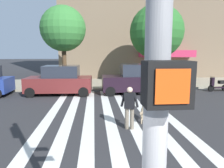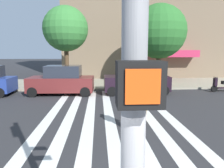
# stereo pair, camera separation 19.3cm
# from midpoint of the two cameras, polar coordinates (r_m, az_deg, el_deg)

# --- Properties ---
(ground_plane) EXTENTS (160.00, 160.00, 0.00)m
(ground_plane) POSITION_cam_midpoint_polar(r_m,az_deg,el_deg) (9.35, -1.19, -9.56)
(ground_plane) COLOR #2B2B2D
(sidewalk_far) EXTENTS (80.00, 6.00, 0.15)m
(sidewalk_far) POSITION_cam_midpoint_polar(r_m,az_deg,el_deg) (19.06, -2.48, 0.12)
(sidewalk_far) COLOR gray
(sidewalk_far) RESTS_ON ground_plane
(crosswalk_stripes) EXTENTS (5.85, 13.34, 0.01)m
(crosswalk_stripes) POSITION_cam_midpoint_polar(r_m,az_deg,el_deg) (9.36, -0.04, -9.52)
(crosswalk_stripes) COLOR silver
(crosswalk_stripes) RESTS_ON ground_plane
(parked_car_behind_first) EXTENTS (4.47, 2.13, 2.01)m
(parked_car_behind_first) POSITION_cam_midpoint_polar(r_m,az_deg,el_deg) (14.87, -13.08, 0.86)
(parked_car_behind_first) COLOR maroon
(parked_car_behind_first) RESTS_ON ground_plane
(parked_car_third_in_line) EXTENTS (4.52, 1.97, 2.08)m
(parked_car_third_in_line) POSITION_cam_midpoint_polar(r_m,az_deg,el_deg) (14.93, 7.12, 1.12)
(parked_car_third_in_line) COLOR black
(parked_car_third_in_line) RESTS_ON ground_plane
(parked_scooter) EXTENTS (1.63, 0.50, 1.11)m
(parked_scooter) POSITION_cam_midpoint_polar(r_m,az_deg,el_deg) (17.53, 27.88, -0.33)
(parked_scooter) COLOR black
(parked_scooter) RESTS_ON ground_plane
(street_tree_nearest) EXTENTS (3.50, 3.50, 6.31)m
(street_tree_nearest) POSITION_cam_midpoint_polar(r_m,az_deg,el_deg) (17.18, -12.17, 14.38)
(street_tree_nearest) COLOR #4C3823
(street_tree_nearest) RESTS_ON sidewalk_far
(street_tree_middle) EXTENTS (4.42, 4.42, 6.63)m
(street_tree_middle) POSITION_cam_midpoint_polar(r_m,az_deg,el_deg) (18.07, 13.02, 13.68)
(street_tree_middle) COLOR #4C3823
(street_tree_middle) RESTS_ON sidewalk_far
(pedestrian_dog_walker) EXTENTS (0.70, 0.34, 1.64)m
(pedestrian_dog_walker) POSITION_cam_midpoint_polar(r_m,az_deg,el_deg) (7.99, 5.32, -5.88)
(pedestrian_dog_walker) COLOR #6B6051
(pedestrian_dog_walker) RESTS_ON ground_plane
(dog_on_leash) EXTENTS (0.48, 1.12, 0.65)m
(dog_on_leash) POSITION_cam_midpoint_polar(r_m,az_deg,el_deg) (9.03, 9.26, -7.41)
(dog_on_leash) COLOR tan
(dog_on_leash) RESTS_ON ground_plane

